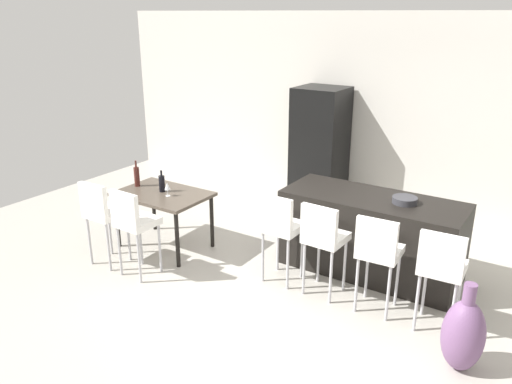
{
  "coord_description": "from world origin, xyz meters",
  "views": [
    {
      "loc": [
        2.35,
        -4.41,
        2.88
      ],
      "look_at": [
        -0.77,
        0.34,
        0.85
      ],
      "focal_mm": 35.47,
      "sensor_mm": 36.0,
      "label": 1
    }
  ],
  "objects_px": {
    "bar_chair_left": "(280,224)",
    "dining_chair_near": "(102,210)",
    "bar_chair_middle": "(323,235)",
    "fruit_bowl": "(405,200)",
    "refrigerator": "(320,148)",
    "kitchen_island": "(371,235)",
    "wine_bottle_near": "(137,176)",
    "dining_chair_far": "(133,220)",
    "wine_glass_left": "(167,186)",
    "wine_bottle_right": "(162,183)",
    "floor_vase": "(463,334)",
    "dining_table": "(163,199)",
    "bar_chair_right": "(378,249)",
    "bar_chair_far": "(442,265)"
  },
  "relations": [
    {
      "from": "bar_chair_left",
      "to": "dining_chair_near",
      "type": "height_order",
      "value": "same"
    },
    {
      "from": "bar_chair_middle",
      "to": "fruit_bowl",
      "type": "xyz_separation_m",
      "value": [
        0.57,
        0.8,
        0.26
      ]
    },
    {
      "from": "refrigerator",
      "to": "fruit_bowl",
      "type": "xyz_separation_m",
      "value": [
        1.83,
        -1.62,
        0.04
      ]
    },
    {
      "from": "refrigerator",
      "to": "fruit_bowl",
      "type": "height_order",
      "value": "refrigerator"
    },
    {
      "from": "kitchen_island",
      "to": "wine_bottle_near",
      "type": "bearing_deg",
      "value": -164.56
    },
    {
      "from": "dining_chair_far",
      "to": "wine_glass_left",
      "type": "bearing_deg",
      "value": 99.56
    },
    {
      "from": "kitchen_island",
      "to": "dining_chair_near",
      "type": "height_order",
      "value": "dining_chair_near"
    },
    {
      "from": "wine_bottle_near",
      "to": "wine_glass_left",
      "type": "height_order",
      "value": "wine_bottle_near"
    },
    {
      "from": "bar_chair_middle",
      "to": "wine_bottle_right",
      "type": "relative_size",
      "value": 3.76
    },
    {
      "from": "fruit_bowl",
      "to": "floor_vase",
      "type": "xyz_separation_m",
      "value": [
        0.95,
        -1.23,
        -0.62
      ]
    },
    {
      "from": "dining_table",
      "to": "bar_chair_middle",
      "type": "bearing_deg",
      "value": 0.75
    },
    {
      "from": "wine_bottle_near",
      "to": "dining_table",
      "type": "bearing_deg",
      "value": -1.93
    },
    {
      "from": "kitchen_island",
      "to": "dining_chair_near",
      "type": "bearing_deg",
      "value": -149.85
    },
    {
      "from": "wine_bottle_right",
      "to": "refrigerator",
      "type": "height_order",
      "value": "refrigerator"
    },
    {
      "from": "dining_table",
      "to": "wine_bottle_near",
      "type": "xyz_separation_m",
      "value": [
        -0.45,
        0.02,
        0.21
      ]
    },
    {
      "from": "bar_chair_right",
      "to": "dining_table",
      "type": "xyz_separation_m",
      "value": [
        -2.81,
        -0.03,
        -0.04
      ]
    },
    {
      "from": "bar_chair_middle",
      "to": "bar_chair_far",
      "type": "height_order",
      "value": "same"
    },
    {
      "from": "floor_vase",
      "to": "wine_bottle_near",
      "type": "bearing_deg",
      "value": 174.26
    },
    {
      "from": "kitchen_island",
      "to": "dining_table",
      "type": "distance_m",
      "value": 2.59
    },
    {
      "from": "bar_chair_middle",
      "to": "floor_vase",
      "type": "distance_m",
      "value": 1.62
    },
    {
      "from": "bar_chair_far",
      "to": "wine_bottle_near",
      "type": "bearing_deg",
      "value": -179.8
    },
    {
      "from": "wine_bottle_near",
      "to": "floor_vase",
      "type": "distance_m",
      "value": 4.25
    },
    {
      "from": "kitchen_island",
      "to": "bar_chair_far",
      "type": "bearing_deg",
      "value": -39.11
    },
    {
      "from": "bar_chair_left",
      "to": "floor_vase",
      "type": "relative_size",
      "value": 1.29
    },
    {
      "from": "bar_chair_left",
      "to": "refrigerator",
      "type": "distance_m",
      "value": 2.53
    },
    {
      "from": "dining_table",
      "to": "refrigerator",
      "type": "xyz_separation_m",
      "value": [
        0.96,
        2.44,
        0.26
      ]
    },
    {
      "from": "bar_chair_middle",
      "to": "refrigerator",
      "type": "distance_m",
      "value": 2.73
    },
    {
      "from": "bar_chair_far",
      "to": "dining_chair_near",
      "type": "height_order",
      "value": "same"
    },
    {
      "from": "bar_chair_far",
      "to": "wine_glass_left",
      "type": "distance_m",
      "value": 3.28
    },
    {
      "from": "dining_chair_near",
      "to": "fruit_bowl",
      "type": "relative_size",
      "value": 3.91
    },
    {
      "from": "wine_bottle_right",
      "to": "wine_bottle_near",
      "type": "relative_size",
      "value": 0.82
    },
    {
      "from": "bar_chair_far",
      "to": "fruit_bowl",
      "type": "height_order",
      "value": "bar_chair_far"
    },
    {
      "from": "dining_chair_near",
      "to": "dining_chair_far",
      "type": "distance_m",
      "value": 0.51
    },
    {
      "from": "wine_bottle_near",
      "to": "refrigerator",
      "type": "bearing_deg",
      "value": 59.74
    },
    {
      "from": "dining_chair_near",
      "to": "bar_chair_right",
      "type": "bearing_deg",
      "value": 14.3
    },
    {
      "from": "dining_chair_near",
      "to": "dining_chair_far",
      "type": "bearing_deg",
      "value": 0.0
    },
    {
      "from": "bar_chair_right",
      "to": "dining_table",
      "type": "distance_m",
      "value": 2.81
    },
    {
      "from": "wine_bottle_right",
      "to": "bar_chair_far",
      "type": "bearing_deg",
      "value": -0.06
    },
    {
      "from": "kitchen_island",
      "to": "dining_table",
      "type": "height_order",
      "value": "kitchen_island"
    },
    {
      "from": "refrigerator",
      "to": "floor_vase",
      "type": "relative_size",
      "value": 2.26
    },
    {
      "from": "wine_bottle_right",
      "to": "wine_bottle_near",
      "type": "xyz_separation_m",
      "value": [
        -0.42,
        -0.02,
        0.02
      ]
    },
    {
      "from": "bar_chair_far",
      "to": "floor_vase",
      "type": "xyz_separation_m",
      "value": [
        0.33,
        -0.44,
        -0.36
      ]
    },
    {
      "from": "bar_chair_middle",
      "to": "bar_chair_right",
      "type": "height_order",
      "value": "same"
    },
    {
      "from": "wine_bottle_near",
      "to": "floor_vase",
      "type": "xyz_separation_m",
      "value": [
        4.19,
        -0.42,
        -0.54
      ]
    },
    {
      "from": "wine_glass_left",
      "to": "kitchen_island",
      "type": "bearing_deg",
      "value": 20.57
    },
    {
      "from": "bar_chair_right",
      "to": "dining_chair_near",
      "type": "relative_size",
      "value": 1.0
    },
    {
      "from": "refrigerator",
      "to": "floor_vase",
      "type": "xyz_separation_m",
      "value": [
        2.78,
        -2.85,
        -0.58
      ]
    },
    {
      "from": "fruit_bowl",
      "to": "floor_vase",
      "type": "height_order",
      "value": "fruit_bowl"
    },
    {
      "from": "bar_chair_left",
      "to": "bar_chair_middle",
      "type": "relative_size",
      "value": 1.0
    },
    {
      "from": "bar_chair_right",
      "to": "dining_chair_far",
      "type": "distance_m",
      "value": 2.67
    }
  ]
}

